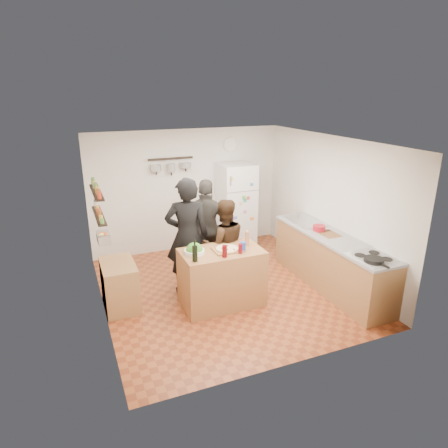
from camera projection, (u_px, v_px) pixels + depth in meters
name	position (u px, v px, depth m)	size (l,w,h in m)	color
room_shell	(218.00, 213.00, 6.75)	(4.20, 4.20, 4.20)	brown
prep_island	(222.00, 277.00, 6.23)	(1.25, 0.72, 0.91)	#A1693B
pizza_board	(227.00, 250.00, 6.09)	(0.42, 0.34, 0.02)	brown
pizza	(227.00, 249.00, 6.09)	(0.34, 0.34, 0.02)	beige
salad_bowl	(194.00, 252.00, 5.97)	(0.31, 0.31, 0.06)	white
wine_bottle	(195.00, 254.00, 5.67)	(0.08, 0.08, 0.23)	black
wine_glass_near	(225.00, 251.00, 5.83)	(0.07, 0.07, 0.18)	#52070A
wine_glass_far	(240.00, 249.00, 5.96)	(0.06, 0.06, 0.15)	#5F0811
pepper_mill	(247.00, 239.00, 6.26)	(0.06, 0.06, 0.20)	#9E6442
salt_canister	(243.00, 246.00, 6.06)	(0.09, 0.09, 0.14)	#1C3A9A
person_left	(187.00, 236.00, 6.48)	(0.71, 0.47, 1.95)	black
person_center	(224.00, 245.00, 6.63)	(0.77, 0.60, 1.57)	black
person_back	(207.00, 228.00, 7.10)	(1.04, 0.43, 1.78)	#2F2D2A
counter_run	(331.00, 262.00, 6.80)	(0.63, 2.63, 0.90)	#9E7042
stove_top	(373.00, 258.00, 5.82)	(0.60, 0.62, 0.02)	white
skillet	(374.00, 260.00, 5.66)	(0.28, 0.28, 0.05)	black
sink	(305.00, 222.00, 7.39)	(0.50, 0.80, 0.03)	silver
cutting_board	(329.00, 235.00, 6.75)	(0.30, 0.40, 0.02)	brown
red_bowl	(319.00, 228.00, 6.90)	(0.22, 0.22, 0.09)	maroon
fridge	(236.00, 206.00, 8.40)	(0.70, 0.68, 1.80)	white
wall_clock	(230.00, 144.00, 8.28)	(0.30, 0.30, 0.03)	silver
spice_shelf_lower	(99.00, 215.00, 5.81)	(0.12, 1.00, 0.03)	black
spice_shelf_upper	(97.00, 192.00, 5.70)	(0.12, 1.00, 0.03)	black
produce_basket	(104.00, 238.00, 5.94)	(0.18, 0.35, 0.14)	silver
side_table	(120.00, 285.00, 6.18)	(0.50, 0.80, 0.73)	#AB7648
pot_rack	(171.00, 159.00, 7.81)	(0.90, 0.04, 0.04)	black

